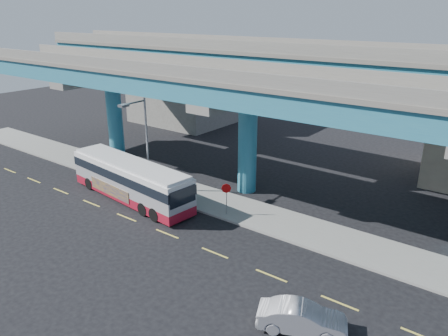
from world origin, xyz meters
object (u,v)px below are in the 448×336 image
Objects in this scene: stop_sign at (226,193)px; street_lamp at (141,133)px; sedan at (302,318)px; transit_bus at (131,179)px; parked_car at (105,160)px.

street_lamp is at bearing 167.98° from stop_sign.
stop_sign is at bearing 29.32° from sedan.
parked_car is at bearing 161.23° from transit_bus.
transit_bus is 2.85× the size of sedan.
stop_sign reaches higher than sedan.
parked_car is (-7.47, 3.44, -0.92)m from transit_bus.
parked_car is at bearing 164.25° from street_lamp.
transit_bus is at bearing -92.06° from street_lamp.
sedan is 12.39m from stop_sign.
street_lamp is at bearing -109.85° from parked_car.
street_lamp is (-17.45, 6.69, 4.39)m from sedan.
street_lamp reaches higher than sedan.
transit_bus is at bearing 177.53° from stop_sign.
parked_car is 0.50× the size of street_lamp.
parked_car is at bearing 46.87° from sedan.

